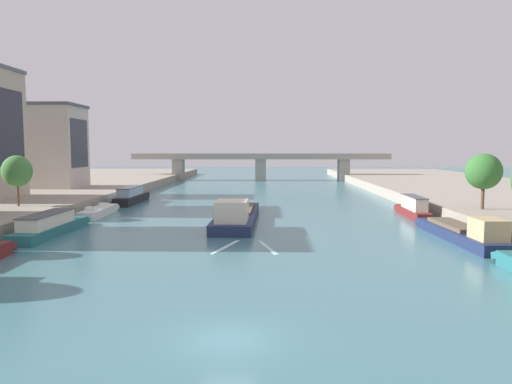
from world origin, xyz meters
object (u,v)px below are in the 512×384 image
at_px(moored_boat_left_lone, 132,196).
at_px(bridge_far, 261,163).
at_px(barge_midriver, 237,215).
at_px(tree_right_distant, 484,172).
at_px(moored_boat_right_gap_after, 464,232).
at_px(tree_left_third, 17,171).
at_px(moored_boat_left_midway, 50,226).
at_px(moored_boat_right_upstream, 413,208).
at_px(moored_boat_left_upstream, 99,211).

xyz_separation_m(moored_boat_left_lone, bridge_far, (19.46, 53.14, 3.58)).
distance_m(barge_midriver, tree_right_distant, 28.13).
height_order(moored_boat_right_gap_after, tree_right_distant, tree_right_distant).
xyz_separation_m(tree_left_third, tree_right_distant, (53.70, -1.62, 0.08)).
bearing_deg(bridge_far, barge_midriver, -91.39).
distance_m(moored_boat_left_midway, bridge_far, 83.19).
bearing_deg(bridge_far, moored_boat_right_gap_after, -76.66).
xyz_separation_m(moored_boat_right_gap_after, moored_boat_right_upstream, (0.13, 15.60, 0.28)).
xyz_separation_m(moored_boat_left_midway, bridge_far, (19.63, 80.76, 3.72)).
height_order(moored_boat_left_upstream, tree_left_third, tree_left_third).
bearing_deg(moored_boat_right_upstream, moored_boat_right_gap_after, -90.48).
distance_m(moored_boat_left_upstream, bridge_far, 70.04).
relative_size(tree_left_third, bridge_far, 0.09).
bearing_deg(moored_boat_left_lone, barge_midriver, -47.98).
xyz_separation_m(moored_boat_left_midway, moored_boat_left_upstream, (0.01, 13.65, -0.41)).
relative_size(tree_left_third, tree_right_distant, 0.96).
bearing_deg(tree_left_third, moored_boat_right_upstream, 4.44).
distance_m(barge_midriver, moored_boat_left_lone, 26.44).
bearing_deg(bridge_far, moored_boat_right_upstream, -73.62).
distance_m(moored_boat_left_upstream, tree_right_distant, 46.22).
relative_size(moored_boat_left_lone, tree_right_distant, 2.08).
bearing_deg(moored_boat_left_midway, bridge_far, 76.33).
relative_size(moored_boat_left_midway, moored_boat_right_gap_after, 0.84).
bearing_deg(moored_boat_left_upstream, barge_midriver, -17.63).
height_order(moored_boat_left_midway, moored_boat_right_gap_after, moored_boat_right_gap_after).
xyz_separation_m(moored_boat_left_upstream, moored_boat_left_lone, (0.16, 13.97, 0.54)).
relative_size(moored_boat_left_midway, bridge_far, 0.20).
relative_size(barge_midriver, tree_right_distant, 3.40).
bearing_deg(tree_left_third, moored_boat_right_gap_after, -14.08).
height_order(moored_boat_right_upstream, tree_left_third, tree_left_third).
relative_size(moored_boat_right_upstream, tree_left_third, 1.89).
bearing_deg(moored_boat_right_gap_after, moored_boat_left_lone, 142.61).
distance_m(tree_left_third, bridge_far, 76.40).
bearing_deg(barge_midriver, moored_boat_left_lone, 132.02).
bearing_deg(tree_left_third, moored_boat_left_upstream, 26.44).
xyz_separation_m(moored_boat_left_upstream, moored_boat_right_gap_after, (39.32, -15.96, 0.29)).
bearing_deg(moored_boat_left_lone, moored_boat_right_upstream, -20.03).
bearing_deg(moored_boat_left_upstream, tree_right_distant, -7.10).
xyz_separation_m(moored_boat_left_lone, tree_left_third, (-8.31, -18.02, 4.75)).
bearing_deg(moored_boat_left_lone, moored_boat_left_midway, -90.35).
distance_m(moored_boat_right_gap_after, tree_left_third, 49.20).
height_order(moored_boat_left_lone, moored_boat_right_gap_after, moored_boat_right_gap_after).
bearing_deg(moored_boat_left_midway, moored_boat_left_upstream, 89.94).
height_order(moored_boat_left_upstream, tree_right_distant, tree_right_distant).
bearing_deg(moored_boat_right_gap_after, moored_boat_right_upstream, 89.52).
height_order(barge_midriver, moored_boat_right_gap_after, barge_midriver).
relative_size(moored_boat_right_upstream, bridge_far, 0.17).
height_order(tree_right_distant, bridge_far, tree_right_distant).
relative_size(barge_midriver, moored_boat_left_lone, 1.64).
bearing_deg(moored_boat_right_gap_after, barge_midriver, 154.40).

